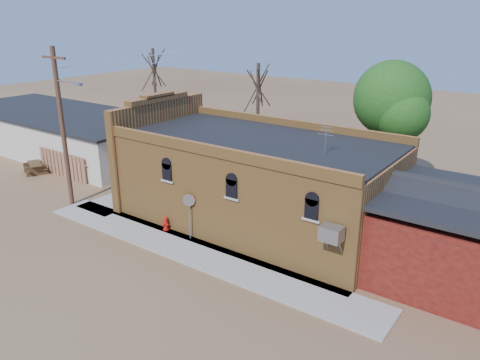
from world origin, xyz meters
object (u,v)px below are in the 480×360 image
Objects in this scene: trash_barrel at (145,186)px; picnic_table at (35,167)px; stop_sign at (189,204)px; utility_pole at (63,125)px; fire_hydrant at (166,223)px; brick_bar at (251,180)px.

trash_barrel is 9.25m from picnic_table.
trash_barrel is at bearing 145.30° from stop_sign.
picnic_table is (-7.04, 2.00, -4.29)m from utility_pole.
stop_sign reaches higher than trash_barrel.
fire_hydrant is 5.94m from trash_barrel.
trash_barrel reaches higher than picnic_table.
picnic_table is (-14.06, 1.40, 0.05)m from fire_hydrant.
stop_sign is 15.86m from picnic_table.
picnic_table is (-15.73, 1.40, -1.41)m from stop_sign.
brick_bar is 7.59× the size of picnic_table.
brick_bar is at bearing 64.67° from stop_sign.
stop_sign is (-1.09, -3.69, -0.44)m from brick_bar.
fire_hydrant is at bearing 171.23° from stop_sign.
stop_sign reaches higher than fire_hydrant.
utility_pole is 3.81× the size of stop_sign.
utility_pole is at bearing -171.18° from fire_hydrant.
utility_pole is (-9.79, -4.29, 2.43)m from brick_bar.
brick_bar is at bearing 57.16° from fire_hydrant.
stop_sign is at bearing -25.81° from trash_barrel.
brick_bar is at bearing 30.94° from picnic_table.
trash_barrel is (-4.99, 3.23, 0.04)m from fire_hydrant.
picnic_table is at bearing 178.26° from fire_hydrant.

